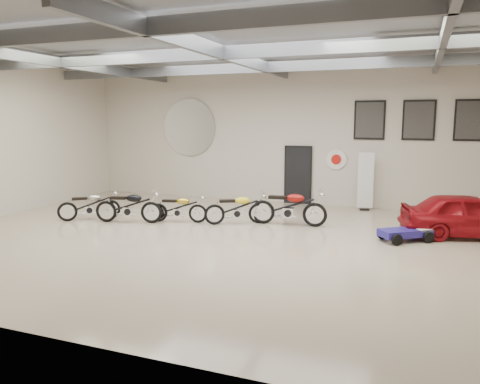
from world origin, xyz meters
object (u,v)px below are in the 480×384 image
at_px(banner_stand, 365,182).
at_px(motorcycle_yellow, 237,208).
at_px(motorcycle_black, 128,206).
at_px(vintage_car, 469,215).
at_px(motorcycle_red, 289,206).
at_px(go_kart, 410,229).
at_px(motorcycle_gold, 178,207).
at_px(motorcycle_silver, 89,205).

relative_size(banner_stand, motorcycle_yellow, 1.02).
distance_m(motorcycle_black, vintage_car, 9.69).
distance_m(motorcycle_red, go_kart, 3.49).
height_order(banner_stand, motorcycle_red, banner_stand).
bearing_deg(motorcycle_gold, motorcycle_yellow, -0.26).
relative_size(motorcycle_gold, motorcycle_red, 0.80).
distance_m(motorcycle_black, motorcycle_gold, 1.51).
distance_m(motorcycle_gold, motorcycle_yellow, 1.82).
relative_size(motorcycle_gold, motorcycle_yellow, 0.92).
distance_m(go_kart, vintage_car, 1.77).
xyz_separation_m(motorcycle_silver, motorcycle_red, (6.04, 1.50, 0.10)).
relative_size(go_kart, vintage_car, 0.47).
bearing_deg(banner_stand, motorcycle_yellow, -143.52).
relative_size(banner_stand, motorcycle_silver, 1.06).
bearing_deg(vintage_car, motorcycle_red, 79.61).
bearing_deg(motorcycle_silver, go_kart, -34.24).
distance_m(banner_stand, motorcycle_black, 8.00).
distance_m(motorcycle_black, motorcycle_red, 4.86).
bearing_deg(banner_stand, go_kart, -78.36).
relative_size(motorcycle_silver, motorcycle_yellow, 0.97).
distance_m(banner_stand, vintage_car, 4.15).
bearing_deg(motorcycle_yellow, go_kart, -32.35).
height_order(go_kart, vintage_car, vintage_car).
xyz_separation_m(motorcycle_gold, go_kart, (6.70, 0.20, -0.16)).
relative_size(motorcycle_silver, motorcycle_gold, 1.05).
bearing_deg(motorcycle_black, vintage_car, -3.78).
bearing_deg(banner_stand, motorcycle_red, -130.64).
height_order(motorcycle_gold, go_kart, motorcycle_gold).
relative_size(motorcycle_silver, motorcycle_red, 0.83).
distance_m(motorcycle_yellow, vintage_car, 6.42).
bearing_deg(go_kart, motorcycle_silver, 148.89).
height_order(motorcycle_yellow, motorcycle_red, motorcycle_red).
bearing_deg(motorcycle_yellow, motorcycle_red, -15.08).
xyz_separation_m(motorcycle_yellow, go_kart, (4.93, -0.21, -0.20)).
bearing_deg(motorcycle_silver, motorcycle_red, -25.68).
relative_size(banner_stand, go_kart, 1.19).
xyz_separation_m(motorcycle_black, motorcycle_red, (4.66, 1.39, 0.05)).
bearing_deg(motorcycle_gold, motorcycle_red, 0.54).
height_order(motorcycle_gold, motorcycle_yellow, motorcycle_yellow).
relative_size(motorcycle_silver, go_kart, 1.12).
xyz_separation_m(motorcycle_silver, motorcycle_gold, (2.77, 0.69, -0.02)).
height_order(motorcycle_silver, motorcycle_gold, motorcycle_silver).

